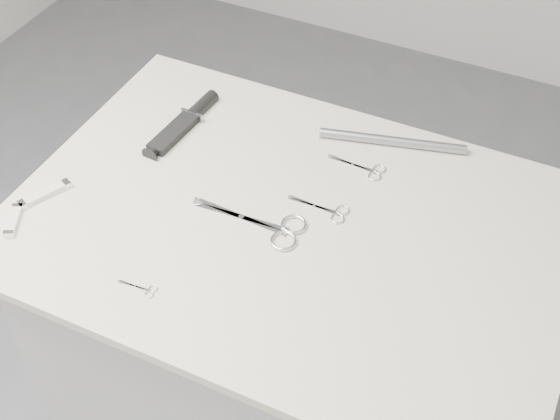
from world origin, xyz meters
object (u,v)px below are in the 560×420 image
at_px(pocket_knife_a, 45,194).
at_px(metal_rail, 392,141).
at_px(tiny_scissors, 142,289).
at_px(large_shears, 272,227).
at_px(sheathed_knife, 187,120).
at_px(plinth, 290,371).
at_px(embroidery_scissors_b, 366,169).
at_px(embroidery_scissors_a, 328,211).
at_px(pocket_knife_b, 14,221).

height_order(pocket_knife_a, metal_rail, metal_rail).
xyz_separation_m(tiny_scissors, pocket_knife_a, (-0.28, 0.11, 0.00)).
height_order(large_shears, sheathed_knife, sheathed_knife).
relative_size(tiny_scissors, pocket_knife_a, 0.68).
xyz_separation_m(plinth, tiny_scissors, (-0.16, -0.24, 0.47)).
distance_m(large_shears, embroidery_scissors_b, 0.24).
relative_size(tiny_scissors, sheathed_knife, 0.32).
relative_size(plinth, sheathed_knife, 4.27).
distance_m(large_shears, embroidery_scissors_a, 0.11).
bearing_deg(pocket_knife_a, large_shears, -49.98).
relative_size(sheathed_knife, pocket_knife_b, 2.78).
distance_m(embroidery_scissors_a, metal_rail, 0.23).
relative_size(embroidery_scissors_b, pocket_knife_b, 1.50).
relative_size(plinth, metal_rail, 3.12).
bearing_deg(pocket_knife_a, metal_rail, -26.33).
bearing_deg(sheathed_knife, large_shears, -119.36).
relative_size(embroidery_scissors_a, pocket_knife_a, 1.14).
bearing_deg(sheathed_knife, plinth, -113.07).
bearing_deg(plinth, pocket_knife_b, -154.60).
bearing_deg(embroidery_scissors_a, pocket_knife_a, -158.16).
height_order(tiny_scissors, pocket_knife_a, pocket_knife_a).
bearing_deg(large_shears, sheathed_knife, 145.61).
height_order(embroidery_scissors_b, pocket_knife_a, pocket_knife_a).
relative_size(embroidery_scissors_a, pocket_knife_b, 1.51).
distance_m(pocket_knife_a, metal_rail, 0.67).
relative_size(embroidery_scissors_a, embroidery_scissors_b, 1.01).
relative_size(pocket_knife_a, pocket_knife_b, 1.32).
xyz_separation_m(large_shears, embroidery_scissors_a, (0.07, 0.08, -0.00)).
xyz_separation_m(embroidery_scissors_b, pocket_knife_b, (-0.52, -0.40, 0.00)).
distance_m(embroidery_scissors_b, metal_rail, 0.09).
height_order(large_shears, metal_rail, metal_rail).
height_order(plinth, sheathed_knife, sheathed_knife).
relative_size(large_shears, tiny_scissors, 3.08).
bearing_deg(sheathed_knife, embroidery_scissors_b, -81.65).
bearing_deg(pocket_knife_b, plinth, -90.25).
distance_m(embroidery_scissors_b, sheathed_knife, 0.38).
bearing_deg(embroidery_scissors_b, pocket_knife_b, -139.44).
height_order(tiny_scissors, sheathed_knife, sheathed_knife).
distance_m(large_shears, pocket_knife_a, 0.43).
bearing_deg(embroidery_scissors_b, metal_rail, 80.42).
distance_m(embroidery_scissors_a, tiny_scissors, 0.36).
xyz_separation_m(embroidery_scissors_a, tiny_scissors, (-0.21, -0.30, -0.00)).
xyz_separation_m(sheathed_knife, pocket_knife_b, (-0.14, -0.38, -0.00)).
bearing_deg(pocket_knife_a, pocket_knife_b, -160.33).
bearing_deg(pocket_knife_a, plinth, -47.47).
distance_m(tiny_scissors, metal_rail, 0.58).
bearing_deg(pocket_knife_b, metal_rail, -73.07).
distance_m(plinth, pocket_knife_b, 0.69).
distance_m(large_shears, metal_rail, 0.33).
xyz_separation_m(large_shears, tiny_scissors, (-0.13, -0.22, -0.00)).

